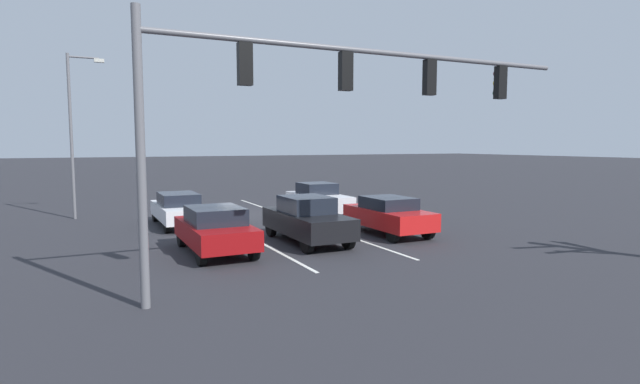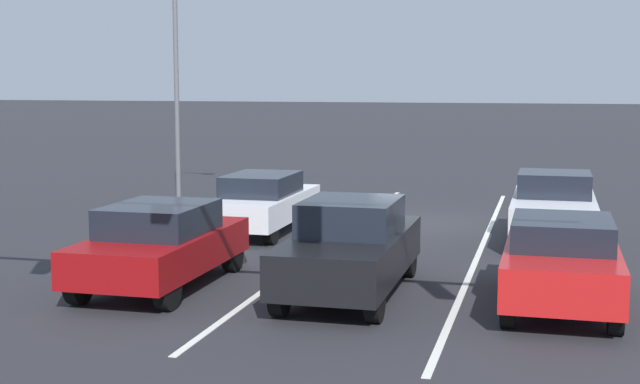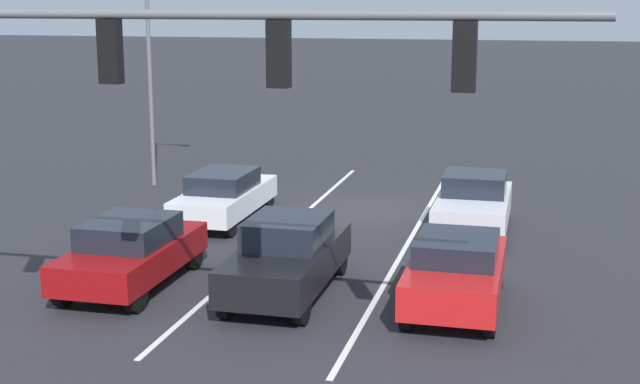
{
  "view_description": "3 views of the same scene",
  "coord_description": "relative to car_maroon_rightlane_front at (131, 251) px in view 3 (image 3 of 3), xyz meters",
  "views": [
    {
      "loc": [
        7.53,
        24.17,
        3.54
      ],
      "look_at": [
        0.15,
        9.06,
        1.91
      ],
      "focal_mm": 28.0,
      "sensor_mm": 36.0,
      "label": 1
    },
    {
      "loc": [
        -3.13,
        22.79,
        3.71
      ],
      "look_at": [
        0.82,
        7.6,
        1.72
      ],
      "focal_mm": 50.0,
      "sensor_mm": 36.0,
      "label": 2
    },
    {
      "loc": [
        -4.84,
        25.28,
        6.07
      ],
      "look_at": [
        -0.16,
        6.5,
        1.91
      ],
      "focal_mm": 50.0,
      "sensor_mm": 36.0,
      "label": 3
    }
  ],
  "objects": [
    {
      "name": "ground_plane",
      "position": [
        -3.58,
        -8.33,
        -0.79
      ],
      "size": [
        240.0,
        240.0,
        0.0
      ],
      "primitive_type": "plane",
      "color": "#28282D"
    },
    {
      "name": "lane_stripe_left_divider",
      "position": [
        -5.29,
        -5.29,
        -0.79
      ],
      "size": [
        0.12,
        18.09,
        0.01
      ],
      "primitive_type": "cube",
      "color": "silver",
      "rests_on": "ground_plane"
    },
    {
      "name": "lane_stripe_center_divider",
      "position": [
        -1.87,
        -5.29,
        -0.79
      ],
      "size": [
        0.12,
        18.09,
        0.01
      ],
      "primitive_type": "cube",
      "color": "silver",
      "rests_on": "ground_plane"
    },
    {
      "name": "car_maroon_rightlane_front",
      "position": [
        0.0,
        0.0,
        0.0
      ],
      "size": [
        1.85,
        4.23,
        1.51
      ],
      "color": "maroon",
      "rests_on": "ground_plane"
    },
    {
      "name": "car_black_midlane_front",
      "position": [
        -3.41,
        -0.31,
        0.04
      ],
      "size": [
        1.78,
        4.51,
        1.66
      ],
      "color": "black",
      "rests_on": "ground_plane"
    },
    {
      "name": "car_red_leftlane_front",
      "position": [
        -6.93,
        -0.34,
        -0.02
      ],
      "size": [
        1.8,
        4.1,
        1.47
      ],
      "color": "red",
      "rests_on": "ground_plane"
    },
    {
      "name": "car_silver_leftlane_second",
      "position": [
        -6.81,
        -6.36,
        -0.0
      ],
      "size": [
        1.83,
        4.24,
        1.59
      ],
      "color": "silver",
      "rests_on": "ground_plane"
    },
    {
      "name": "car_white_rightlane_second",
      "position": [
        0.08,
        -6.06,
        -0.05
      ],
      "size": [
        1.72,
        4.48,
        1.43
      ],
      "color": "silver",
      "rests_on": "ground_plane"
    },
    {
      "name": "traffic_signal_gantry",
      "position": [
        -1.57,
        4.74,
        4.05
      ],
      "size": [
        12.12,
        0.37,
        6.39
      ],
      "color": "slate",
      "rests_on": "ground_plane"
    },
    {
      "name": "street_lamp_right_shoulder",
      "position": [
        3.95,
        -10.23,
        3.62
      ],
      "size": [
        1.62,
        0.24,
        7.69
      ],
      "color": "slate",
      "rests_on": "ground_plane"
    }
  ]
}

